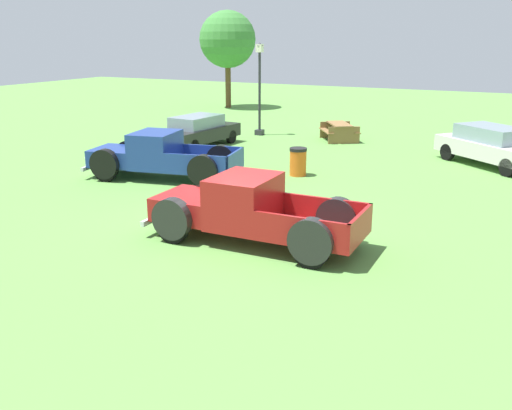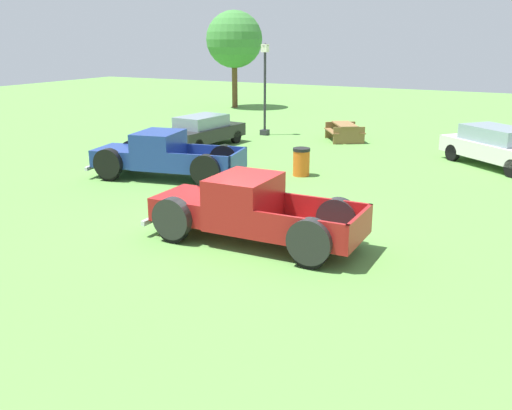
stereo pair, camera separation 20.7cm
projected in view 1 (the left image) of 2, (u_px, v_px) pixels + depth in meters
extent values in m
plane|color=#5B9342|center=(247.00, 231.00, 13.92)|extent=(80.00, 80.00, 0.00)
cube|color=maroon|center=(192.00, 206.00, 13.70)|extent=(1.53, 1.55, 0.55)
cube|color=silver|center=(165.00, 202.00, 14.02)|extent=(0.08, 1.38, 0.46)
sphere|color=silver|center=(151.00, 207.00, 13.48)|extent=(0.20, 0.20, 0.20)
sphere|color=silver|center=(180.00, 195.00, 14.53)|extent=(0.20, 0.20, 0.20)
cube|color=maroon|center=(244.00, 201.00, 13.02)|extent=(1.33, 1.70, 1.16)
cube|color=#8C9EA8|center=(221.00, 187.00, 13.21)|extent=(0.06, 1.45, 0.51)
cube|color=maroon|center=(314.00, 234.00, 12.46)|extent=(2.14, 1.72, 0.10)
cube|color=maroon|center=(301.00, 230.00, 11.67)|extent=(2.11, 0.12, 0.55)
cube|color=maroon|center=(327.00, 210.00, 13.05)|extent=(2.11, 0.12, 0.55)
cube|color=maroon|center=(360.00, 226.00, 11.94)|extent=(0.11, 1.68, 0.55)
cylinder|color=black|center=(173.00, 227.00, 13.05)|extent=(0.77, 0.23, 0.76)
cylinder|color=#B7B7BC|center=(173.00, 227.00, 13.04)|extent=(0.31, 0.25, 0.31)
cylinder|color=black|center=(172.00, 219.00, 13.00)|extent=(0.97, 0.30, 0.97)
cylinder|color=black|center=(210.00, 208.00, 14.51)|extent=(0.77, 0.23, 0.76)
cylinder|color=#B7B7BC|center=(210.00, 207.00, 14.51)|extent=(0.31, 0.25, 0.31)
cylinder|color=black|center=(210.00, 200.00, 14.45)|extent=(0.97, 0.30, 0.97)
cylinder|color=black|center=(311.00, 250.00, 11.64)|extent=(0.77, 0.23, 0.76)
cylinder|color=#B7B7BC|center=(311.00, 250.00, 11.63)|extent=(0.31, 0.25, 0.31)
cylinder|color=black|center=(311.00, 241.00, 11.58)|extent=(0.97, 0.30, 0.97)
cylinder|color=black|center=(337.00, 226.00, 13.09)|extent=(0.77, 0.23, 0.76)
cylinder|color=#B7B7BC|center=(337.00, 226.00, 13.10)|extent=(0.31, 0.25, 0.31)
cylinder|color=black|center=(337.00, 218.00, 13.04)|extent=(0.97, 0.30, 0.97)
cube|color=silver|center=(164.00, 214.00, 14.13)|extent=(0.13, 1.84, 0.12)
cube|color=navy|center=(117.00, 156.00, 19.26)|extent=(1.80, 1.81, 0.56)
cube|color=silver|center=(97.00, 155.00, 19.46)|extent=(0.34, 1.37, 0.47)
sphere|color=silver|center=(88.00, 158.00, 18.88)|extent=(0.20, 0.20, 0.20)
sphere|color=silver|center=(107.00, 151.00, 20.02)|extent=(0.20, 0.20, 0.20)
cube|color=navy|center=(156.00, 150.00, 18.81)|extent=(1.63, 1.92, 1.17)
cube|color=#8C9EA8|center=(138.00, 141.00, 18.90)|extent=(0.33, 1.44, 0.51)
cube|color=navy|center=(205.00, 168.00, 18.52)|extent=(2.42, 2.09, 0.10)
cube|color=navy|center=(196.00, 164.00, 17.68)|extent=(2.10, 0.50, 0.56)
cube|color=navy|center=(213.00, 154.00, 19.18)|extent=(2.10, 0.50, 0.56)
cube|color=navy|center=(235.00, 160.00, 18.17)|extent=(0.42, 1.68, 0.56)
cylinder|color=black|center=(105.00, 170.00, 18.55)|extent=(0.80, 0.37, 0.77)
cylinder|color=#B7B7BC|center=(105.00, 170.00, 18.54)|extent=(0.35, 0.30, 0.31)
cylinder|color=black|center=(105.00, 164.00, 18.50)|extent=(1.01, 0.47, 0.97)
cylinder|color=black|center=(130.00, 159.00, 20.13)|extent=(0.80, 0.37, 0.77)
cylinder|color=#B7B7BC|center=(130.00, 159.00, 20.14)|extent=(0.35, 0.30, 0.31)
cylinder|color=black|center=(130.00, 154.00, 20.07)|extent=(1.01, 0.47, 0.97)
cylinder|color=black|center=(203.00, 176.00, 17.69)|extent=(0.80, 0.37, 0.77)
cylinder|color=#B7B7BC|center=(203.00, 177.00, 17.68)|extent=(0.35, 0.30, 0.31)
cylinder|color=black|center=(203.00, 170.00, 17.63)|extent=(1.01, 0.47, 0.97)
cylinder|color=black|center=(221.00, 165.00, 19.26)|extent=(0.80, 0.37, 0.77)
cylinder|color=#B7B7BC|center=(221.00, 165.00, 19.27)|extent=(0.35, 0.30, 0.31)
cylinder|color=black|center=(221.00, 159.00, 19.20)|extent=(1.01, 0.47, 0.97)
cube|color=silver|center=(97.00, 164.00, 19.56)|extent=(0.47, 1.83, 0.12)
cube|color=silver|center=(493.00, 150.00, 20.71)|extent=(4.42, 4.08, 0.58)
cube|color=#7F939E|center=(492.00, 134.00, 20.68)|extent=(2.79, 2.66, 0.54)
cylinder|color=black|center=(508.00, 167.00, 19.22)|extent=(0.60, 0.55, 0.62)
cylinder|color=black|center=(479.00, 149.00, 22.37)|extent=(0.60, 0.55, 0.62)
cylinder|color=black|center=(448.00, 152.00, 21.77)|extent=(0.60, 0.55, 0.62)
cube|color=black|center=(199.00, 133.00, 24.35)|extent=(1.97, 4.11, 0.54)
cube|color=#7F939E|center=(197.00, 122.00, 24.09)|extent=(1.56, 2.34, 0.50)
cylinder|color=black|center=(205.00, 134.00, 25.89)|extent=(0.23, 0.59, 0.58)
cylinder|color=black|center=(231.00, 137.00, 25.16)|extent=(0.23, 0.59, 0.58)
cylinder|color=black|center=(165.00, 143.00, 23.69)|extent=(0.23, 0.59, 0.58)
cylinder|color=black|center=(193.00, 146.00, 22.95)|extent=(0.23, 0.59, 0.58)
cube|color=#2D2D33|center=(259.00, 132.00, 27.31)|extent=(0.36, 0.36, 0.25)
cylinder|color=#2D2D33|center=(260.00, 92.00, 26.77)|extent=(0.12, 0.12, 3.58)
cube|color=#F2EACC|center=(260.00, 48.00, 26.20)|extent=(0.28, 0.28, 0.36)
cone|color=#2D2D33|center=(260.00, 44.00, 26.15)|extent=(0.32, 0.32, 0.14)
cube|color=olive|center=(340.00, 124.00, 25.67)|extent=(1.66, 1.94, 0.06)
cube|color=olive|center=(352.00, 130.00, 25.83)|extent=(1.23, 1.65, 0.05)
cube|color=olive|center=(326.00, 131.00, 25.69)|extent=(1.23, 1.65, 0.05)
cube|color=olive|center=(344.00, 135.00, 25.02)|extent=(1.21, 0.84, 0.75)
cube|color=olive|center=(335.00, 130.00, 26.54)|extent=(1.21, 0.84, 0.75)
cylinder|color=orange|center=(298.00, 163.00, 19.33)|extent=(0.56, 0.56, 0.85)
cylinder|color=black|center=(298.00, 149.00, 19.20)|extent=(0.59, 0.59, 0.10)
cylinder|color=brown|center=(228.00, 85.00, 37.25)|extent=(0.36, 0.36, 2.98)
sphere|color=#3D7F38|center=(228.00, 39.00, 36.43)|extent=(3.60, 3.60, 3.60)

